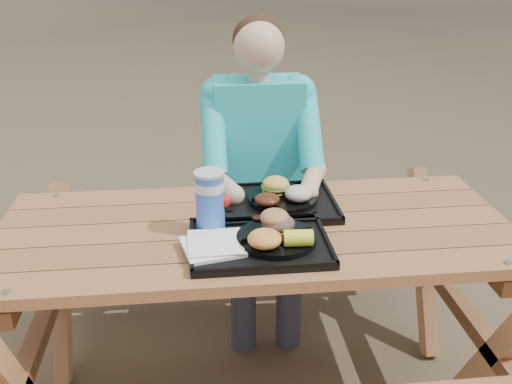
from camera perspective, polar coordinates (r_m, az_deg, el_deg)
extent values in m
cube|color=black|center=(1.87, 0.33, -5.20)|extent=(0.45, 0.35, 0.02)
cube|color=black|center=(2.13, 1.89, -1.27)|extent=(0.45, 0.35, 0.02)
cylinder|color=black|center=(1.86, 2.04, -4.64)|extent=(0.26, 0.26, 0.02)
cylinder|color=black|center=(2.14, 2.65, -0.63)|extent=(0.26, 0.26, 0.02)
cube|color=white|center=(1.82, -4.39, -5.34)|extent=(0.22, 0.22, 0.02)
cylinder|color=blue|center=(1.91, -4.62, -0.98)|extent=(0.10, 0.10, 0.20)
cylinder|color=black|center=(1.96, 0.18, -2.87)|extent=(0.04, 0.04, 0.03)
cylinder|color=yellow|center=(1.96, 1.60, -2.75)|extent=(0.05, 0.05, 0.03)
ellipsoid|color=#F7A541|center=(1.78, 0.89, -4.70)|extent=(0.11, 0.11, 0.05)
cube|color=black|center=(2.12, -2.57, -1.09)|extent=(0.04, 0.15, 0.01)
ellipsoid|color=#512110|center=(2.05, 1.13, -0.76)|extent=(0.09, 0.09, 0.04)
ellipsoid|color=beige|center=(2.09, 4.29, -0.14)|extent=(0.10, 0.10, 0.06)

